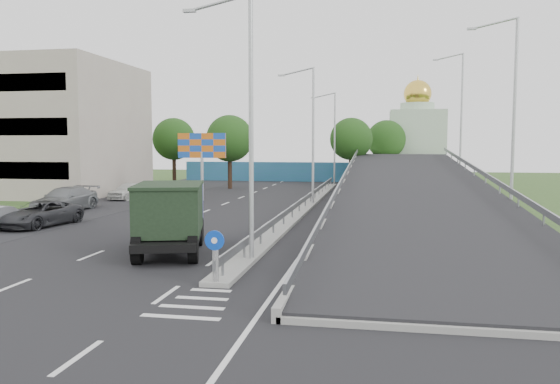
% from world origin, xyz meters
% --- Properties ---
extents(ground, '(160.00, 160.00, 0.00)m').
position_xyz_m(ground, '(0.00, 0.00, 0.00)').
color(ground, '#2D4C1E').
rests_on(ground, ground).
extents(road_surface, '(26.00, 90.00, 0.04)m').
position_xyz_m(road_surface, '(-3.00, 20.00, 0.00)').
color(road_surface, black).
rests_on(road_surface, ground).
extents(parking_strip, '(8.00, 90.00, 0.05)m').
position_xyz_m(parking_strip, '(-16.00, 20.00, 0.00)').
color(parking_strip, black).
rests_on(parking_strip, ground).
extents(median, '(1.00, 44.00, 0.20)m').
position_xyz_m(median, '(0.00, 24.00, 0.10)').
color(median, gray).
rests_on(median, ground).
extents(overpass_ramp, '(10.00, 50.00, 3.50)m').
position_xyz_m(overpass_ramp, '(7.50, 24.00, 1.75)').
color(overpass_ramp, gray).
rests_on(overpass_ramp, ground).
extents(median_guardrail, '(0.09, 44.00, 0.71)m').
position_xyz_m(median_guardrail, '(0.00, 24.00, 0.75)').
color(median_guardrail, gray).
rests_on(median_guardrail, median).
extents(sign_bollard, '(0.64, 0.23, 1.67)m').
position_xyz_m(sign_bollard, '(0.00, 2.17, 1.03)').
color(sign_bollard, black).
rests_on(sign_bollard, median).
extents(lamp_post_near, '(2.74, 0.18, 10.08)m').
position_xyz_m(lamp_post_near, '(0.11, 6.00, 5.81)').
color(lamp_post_near, '#B2B5B7').
rests_on(lamp_post_near, median).
extents(lamp_post_mid, '(2.74, 0.18, 10.08)m').
position_xyz_m(lamp_post_mid, '(0.11, 26.00, 5.81)').
color(lamp_post_mid, '#B2B5B7').
rests_on(lamp_post_mid, median).
extents(lamp_post_far, '(2.74, 0.18, 10.08)m').
position_xyz_m(lamp_post_far, '(0.11, 46.00, 5.81)').
color(lamp_post_far, '#B2B5B7').
rests_on(lamp_post_far, median).
extents(beige_building, '(24.00, 14.00, 12.00)m').
position_xyz_m(beige_building, '(-30.00, 32.00, 6.00)').
color(beige_building, '#A6988B').
rests_on(beige_building, ground).
extents(blue_wall, '(30.00, 0.50, 2.40)m').
position_xyz_m(blue_wall, '(-4.00, 52.00, 1.20)').
color(blue_wall, teal).
rests_on(blue_wall, ground).
extents(church, '(7.00, 7.00, 13.80)m').
position_xyz_m(church, '(10.00, 60.00, 5.31)').
color(church, '#B2CCAD').
rests_on(church, ground).
extents(billboard, '(4.00, 0.24, 5.50)m').
position_xyz_m(billboard, '(-9.00, 28.00, 4.19)').
color(billboard, '#B2B5B7').
rests_on(billboard, ground).
extents(tree_left_mid, '(4.80, 4.80, 7.60)m').
position_xyz_m(tree_left_mid, '(-10.00, 40.00, 5.18)').
color(tree_left_mid, black).
rests_on(tree_left_mid, ground).
extents(tree_median_far, '(4.80, 4.80, 7.60)m').
position_xyz_m(tree_median_far, '(2.00, 48.00, 5.18)').
color(tree_median_far, black).
rests_on(tree_median_far, ground).
extents(tree_left_far, '(4.80, 4.80, 7.60)m').
position_xyz_m(tree_left_far, '(-18.00, 45.00, 5.18)').
color(tree_left_far, black).
rests_on(tree_left_far, ground).
extents(tree_ramp_far, '(4.80, 4.80, 7.60)m').
position_xyz_m(tree_ramp_far, '(6.00, 55.00, 5.18)').
color(tree_ramp_far, black).
rests_on(tree_ramp_far, ground).
extents(dump_truck, '(4.19, 7.17, 2.98)m').
position_xyz_m(dump_truck, '(-3.63, 7.69, 1.65)').
color(dump_truck, black).
rests_on(dump_truck, ground).
extents(parked_car_c, '(3.05, 5.40, 1.42)m').
position_xyz_m(parked_car_c, '(-13.51, 12.98, 0.71)').
color(parked_car_c, '#2A2B2E').
rests_on(parked_car_c, ground).
extents(parked_car_d, '(2.61, 5.81, 1.65)m').
position_xyz_m(parked_car_d, '(-16.02, 19.52, 0.83)').
color(parked_car_d, gray).
rests_on(parked_car_d, ground).
extents(parked_car_e, '(2.37, 4.50, 1.46)m').
position_xyz_m(parked_car_e, '(-15.43, 28.03, 0.73)').
color(parked_car_e, silver).
rests_on(parked_car_e, ground).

